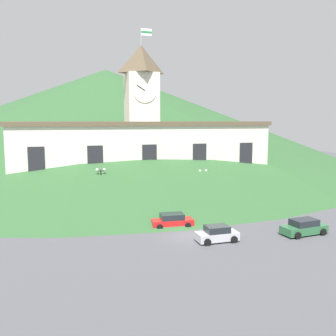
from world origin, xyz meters
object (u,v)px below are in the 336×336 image
street_lamp_right (203,178)px  street_lamp_far_left (101,179)px  car_green_wagon (304,227)px  car_silver_hatch (217,234)px  car_red_sedan (172,221)px  pedestrian (91,211)px

street_lamp_right → street_lamp_far_left: bearing=-180.0°
car_green_wagon → car_silver_hatch: 9.13m
car_red_sedan → car_silver_hatch: bearing=-60.9°
car_green_wagon → street_lamp_right: bearing=-81.7°
street_lamp_right → pedestrian: street_lamp_right is taller
street_lamp_right → car_green_wagon: street_lamp_right is taller
car_red_sedan → pedestrian: 9.88m
street_lamp_right → car_red_sedan: (-7.58, -10.46, -2.66)m
pedestrian → car_silver_hatch: bearing=-76.2°
street_lamp_far_left → pedestrian: (-1.65, -4.53, -2.84)m
pedestrian → car_red_sedan: bearing=-65.3°
car_red_sedan → pedestrian: size_ratio=2.65×
car_silver_hatch → pedestrian: size_ratio=2.30×
car_red_sedan → car_silver_hatch: (2.65, -5.69, 0.02)m
street_lamp_far_left → street_lamp_right: 13.84m
street_lamp_right → car_red_sedan: 13.19m
street_lamp_far_left → pedestrian: street_lamp_far_left is taller
street_lamp_far_left → pedestrian: size_ratio=3.06×
car_green_wagon → car_red_sedan: (-11.77, 6.13, -0.05)m
street_lamp_far_left → car_green_wagon: 24.68m
street_lamp_right → pedestrian: size_ratio=2.65×
car_green_wagon → pedestrian: pedestrian is taller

